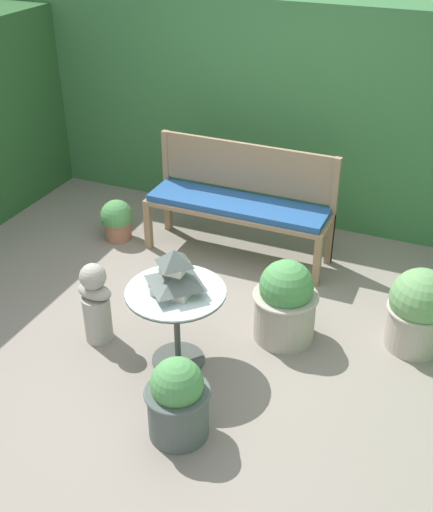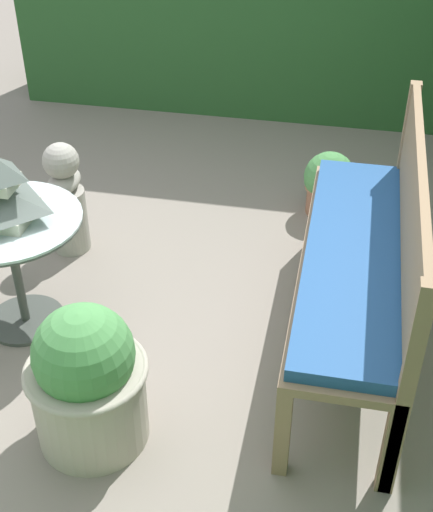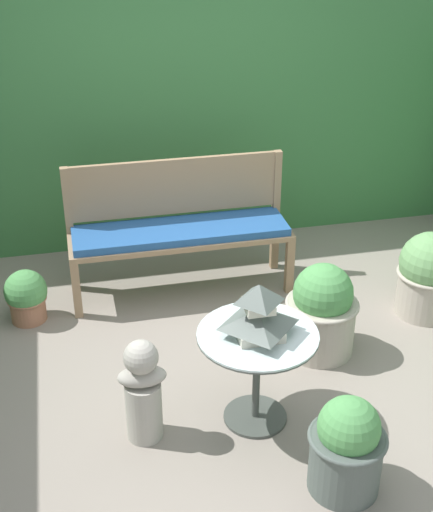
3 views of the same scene
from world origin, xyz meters
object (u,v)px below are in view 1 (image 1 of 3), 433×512
Objects in this scene: garden_bench at (238,209)px; pagoda_birdhouse at (175,274)px; garden_bust at (96,303)px; potted_plant_patio_mid at (419,310)px; potted_plant_bench_left at (178,400)px; patio_table at (176,306)px; potted_plant_table_near at (285,302)px; potted_plant_bench_right at (117,220)px.

pagoda_birdhouse is (0.17, -1.56, 0.27)m from garden_bench.
garden_bust is 2.35m from potted_plant_patio_mid.
potted_plant_bench_left is (0.48, -2.18, -0.20)m from garden_bench.
potted_plant_table_near reaches higher than patio_table.
pagoda_birdhouse is (0.00, 0.00, 0.26)m from patio_table.
potted_plant_patio_mid is at bearing 24.41° from garden_bust.
garden_bust is 1.55m from potted_plant_bench_right.
garden_bust is at bearing -155.49° from potted_plant_table_near.
pagoda_birdhouse is 2.00m from potted_plant_bench_right.
garden_bench is 1.59m from pagoda_birdhouse.
pagoda_birdhouse is 0.86× the size of potted_plant_bench_right.
pagoda_birdhouse reaches higher than garden_bench.
potted_plant_bench_left is (-1.22, -1.48, -0.04)m from potted_plant_patio_mid.
potted_plant_table_near is (1.94, -0.82, 0.11)m from potted_plant_bench_right.
patio_table is at bearing -150.73° from potted_plant_patio_mid.
pagoda_birdhouse reaches higher than potted_plant_patio_mid.
potted_plant_patio_mid is (2.86, -0.53, 0.12)m from potted_plant_bench_right.
garden_bust reaches higher than potted_plant_patio_mid.
garden_bust is at bearing -179.63° from pagoda_birdhouse.
potted_plant_table_near reaches higher than potted_plant_bench_left.
potted_plant_table_near is 1.23m from potted_plant_bench_left.
garden_bust is 1.00× the size of potted_plant_table_near.
pagoda_birdhouse is at bearing 116.72° from potted_plant_bench_left.
pagoda_birdhouse reaches higher than potted_plant_bench_right.
garden_bench is 1.57m from patio_table.
garden_bust is 1.65× the size of potted_plant_bench_right.
patio_table is at bearing 3.31° from garden_bust.
garden_bust is 1.40m from potted_plant_table_near.
patio_table reaches higher than potted_plant_bench_left.
pagoda_birdhouse reaches higher than garden_bust.
potted_plant_patio_mid is 1.13× the size of potted_plant_bench_left.
potted_plant_bench_right is at bearing 133.72° from patio_table.
garden_bust reaches higher than potted_plant_table_near.
potted_plant_bench_left is at bearing -77.57° from garden_bench.
potted_plant_table_near is (0.61, 0.57, -0.17)m from patio_table.
potted_plant_bench_right is 2.91m from potted_plant_patio_mid.
patio_table is 1.75× the size of potted_plant_bench_right.
pagoda_birdhouse is at bearing -150.73° from potted_plant_patio_mid.
pagoda_birdhouse is 0.94m from potted_plant_table_near.
potted_plant_patio_mid is at bearing -10.58° from potted_plant_bench_right.
potted_plant_table_near is at bearing 27.45° from garden_bust.
potted_plant_bench_left reaches higher than garden_bench.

